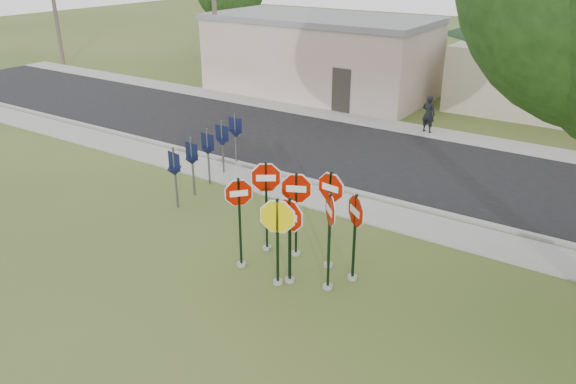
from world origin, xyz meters
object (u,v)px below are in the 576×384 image
Objects in this scene: stop_sign_yellow at (277,230)px; stop_sign_left at (239,212)px; stop_sign_center at (290,229)px; pedestrian at (428,114)px.

stop_sign_left is (-1.25, 0.17, 0.08)m from stop_sign_yellow.
stop_sign_yellow is 0.95× the size of stop_sign_left.
pedestrian is (-1.54, 13.33, -0.57)m from stop_sign_center.
stop_sign_left is at bearing -177.31° from stop_sign_center.
stop_sign_center is 0.93× the size of stop_sign_left.
stop_sign_center is 0.99× the size of stop_sign_yellow.
stop_sign_yellow is 1.27m from stop_sign_left.
stop_sign_left reaches higher than pedestrian.
stop_sign_yellow is (-0.19, -0.23, 0.02)m from stop_sign_center.
stop_sign_yellow is at bearing 103.67° from pedestrian.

